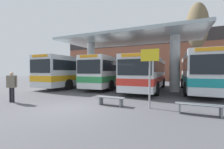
{
  "coord_description": "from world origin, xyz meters",
  "views": [
    {
      "loc": [
        4.97,
        -6.01,
        1.88
      ],
      "look_at": [
        0.0,
        4.71,
        1.6
      ],
      "focal_mm": 24.0,
      "sensor_mm": 36.0,
      "label": 1
    }
  ],
  "objects_px": {
    "info_sign_platform": "(150,66)",
    "waiting_bench_far_platform": "(111,99)",
    "poplar_tree_behind_left": "(197,26)",
    "transit_bus_far_right_bay": "(199,71)",
    "transit_bus_center_bay": "(112,71)",
    "transit_bus_left_bay": "(80,71)",
    "transit_bus_right_bay": "(148,72)",
    "pedestrian_waiting": "(12,84)",
    "waiting_bench_near_pillar": "(199,107)"
  },
  "relations": [
    {
      "from": "info_sign_platform",
      "to": "poplar_tree_behind_left",
      "type": "distance_m",
      "value": 16.47
    },
    {
      "from": "transit_bus_left_bay",
      "to": "pedestrian_waiting",
      "type": "relative_size",
      "value": 6.75
    },
    {
      "from": "transit_bus_far_right_bay",
      "to": "poplar_tree_behind_left",
      "type": "height_order",
      "value": "poplar_tree_behind_left"
    },
    {
      "from": "transit_bus_left_bay",
      "to": "waiting_bench_near_pillar",
      "type": "relative_size",
      "value": 6.43
    },
    {
      "from": "transit_bus_center_bay",
      "to": "pedestrian_waiting",
      "type": "distance_m",
      "value": 10.32
    },
    {
      "from": "transit_bus_right_bay",
      "to": "waiting_bench_far_platform",
      "type": "relative_size",
      "value": 6.96
    },
    {
      "from": "transit_bus_left_bay",
      "to": "transit_bus_right_bay",
      "type": "bearing_deg",
      "value": 174.55
    },
    {
      "from": "transit_bus_far_right_bay",
      "to": "waiting_bench_near_pillar",
      "type": "relative_size",
      "value": 5.46
    },
    {
      "from": "transit_bus_left_bay",
      "to": "waiting_bench_far_platform",
      "type": "relative_size",
      "value": 8.05
    },
    {
      "from": "transit_bus_left_bay",
      "to": "waiting_bench_near_pillar",
      "type": "distance_m",
      "value": 14.88
    },
    {
      "from": "transit_bus_center_bay",
      "to": "pedestrian_waiting",
      "type": "xyz_separation_m",
      "value": [
        -1.93,
        -10.12,
        -0.71
      ]
    },
    {
      "from": "transit_bus_right_bay",
      "to": "waiting_bench_far_platform",
      "type": "distance_m",
      "value": 7.72
    },
    {
      "from": "pedestrian_waiting",
      "to": "transit_bus_left_bay",
      "type": "bearing_deg",
      "value": 80.5
    },
    {
      "from": "transit_bus_center_bay",
      "to": "waiting_bench_near_pillar",
      "type": "bearing_deg",
      "value": 131.0
    },
    {
      "from": "info_sign_platform",
      "to": "transit_bus_left_bay",
      "type": "bearing_deg",
      "value": 142.6
    },
    {
      "from": "transit_bus_right_bay",
      "to": "poplar_tree_behind_left",
      "type": "relative_size",
      "value": 0.98
    },
    {
      "from": "waiting_bench_near_pillar",
      "to": "waiting_bench_far_platform",
      "type": "relative_size",
      "value": 1.25
    },
    {
      "from": "transit_bus_center_bay",
      "to": "waiting_bench_far_platform",
      "type": "bearing_deg",
      "value": 111.89
    },
    {
      "from": "transit_bus_center_bay",
      "to": "transit_bus_left_bay",
      "type": "bearing_deg",
      "value": 0.98
    },
    {
      "from": "transit_bus_right_bay",
      "to": "pedestrian_waiting",
      "type": "bearing_deg",
      "value": 54.64
    },
    {
      "from": "pedestrian_waiting",
      "to": "info_sign_platform",
      "type": "bearing_deg",
      "value": -8.91
    },
    {
      "from": "poplar_tree_behind_left",
      "to": "transit_bus_left_bay",
      "type": "bearing_deg",
      "value": -151.64
    },
    {
      "from": "transit_bus_far_right_bay",
      "to": "waiting_bench_far_platform",
      "type": "distance_m",
      "value": 9.6
    },
    {
      "from": "transit_bus_center_bay",
      "to": "transit_bus_right_bay",
      "type": "height_order",
      "value": "transit_bus_center_bay"
    },
    {
      "from": "info_sign_platform",
      "to": "waiting_bench_far_platform",
      "type": "bearing_deg",
      "value": -172.28
    },
    {
      "from": "transit_bus_far_right_bay",
      "to": "transit_bus_right_bay",
      "type": "bearing_deg",
      "value": 5.05
    },
    {
      "from": "pedestrian_waiting",
      "to": "transit_bus_far_right_bay",
      "type": "bearing_deg",
      "value": 19.32
    },
    {
      "from": "poplar_tree_behind_left",
      "to": "transit_bus_far_right_bay",
      "type": "bearing_deg",
      "value": -93.19
    },
    {
      "from": "waiting_bench_far_platform",
      "to": "pedestrian_waiting",
      "type": "relative_size",
      "value": 0.84
    },
    {
      "from": "transit_bus_left_bay",
      "to": "pedestrian_waiting",
      "type": "height_order",
      "value": "transit_bus_left_bay"
    },
    {
      "from": "transit_bus_far_right_bay",
      "to": "poplar_tree_behind_left",
      "type": "xyz_separation_m",
      "value": [
        0.41,
        7.28,
        5.93
      ]
    },
    {
      "from": "transit_bus_center_bay",
      "to": "transit_bus_far_right_bay",
      "type": "bearing_deg",
      "value": 175.47
    },
    {
      "from": "transit_bus_left_bay",
      "to": "pedestrian_waiting",
      "type": "xyz_separation_m",
      "value": [
        2.42,
        -9.83,
        -0.78
      ]
    },
    {
      "from": "transit_bus_center_bay",
      "to": "waiting_bench_near_pillar",
      "type": "relative_size",
      "value": 5.54
    },
    {
      "from": "transit_bus_left_bay",
      "to": "info_sign_platform",
      "type": "height_order",
      "value": "transit_bus_left_bay"
    },
    {
      "from": "transit_bus_center_bay",
      "to": "waiting_bench_far_platform",
      "type": "xyz_separation_m",
      "value": [
        3.85,
        -8.38,
        -1.49
      ]
    },
    {
      "from": "transit_bus_center_bay",
      "to": "transit_bus_right_bay",
      "type": "bearing_deg",
      "value": 166.64
    },
    {
      "from": "transit_bus_center_bay",
      "to": "poplar_tree_behind_left",
      "type": "distance_m",
      "value": 12.97
    },
    {
      "from": "transit_bus_left_bay",
      "to": "transit_bus_center_bay",
      "type": "height_order",
      "value": "transit_bus_left_bay"
    },
    {
      "from": "waiting_bench_near_pillar",
      "to": "transit_bus_center_bay",
      "type": "bearing_deg",
      "value": 133.77
    },
    {
      "from": "waiting_bench_near_pillar",
      "to": "transit_bus_right_bay",
      "type": "bearing_deg",
      "value": 116.27
    },
    {
      "from": "transit_bus_left_bay",
      "to": "poplar_tree_behind_left",
      "type": "xyz_separation_m",
      "value": [
        13.51,
        7.29,
        5.88
      ]
    },
    {
      "from": "poplar_tree_behind_left",
      "to": "transit_bus_right_bay",
      "type": "bearing_deg",
      "value": -121.94
    },
    {
      "from": "transit_bus_right_bay",
      "to": "info_sign_platform",
      "type": "relative_size",
      "value": 3.56
    },
    {
      "from": "waiting_bench_near_pillar",
      "to": "pedestrian_waiting",
      "type": "xyz_separation_m",
      "value": [
        -9.96,
        -1.73,
        0.76
      ]
    },
    {
      "from": "waiting_bench_far_platform",
      "to": "poplar_tree_behind_left",
      "type": "height_order",
      "value": "poplar_tree_behind_left"
    },
    {
      "from": "transit_bus_left_bay",
      "to": "poplar_tree_behind_left",
      "type": "distance_m",
      "value": 16.45
    },
    {
      "from": "transit_bus_left_bay",
      "to": "transit_bus_right_bay",
      "type": "xyz_separation_m",
      "value": [
        8.64,
        -0.52,
        -0.14
      ]
    },
    {
      "from": "transit_bus_right_bay",
      "to": "waiting_bench_near_pillar",
      "type": "distance_m",
      "value": 8.57
    },
    {
      "from": "transit_bus_right_bay",
      "to": "transit_bus_left_bay",
      "type": "bearing_deg",
      "value": -5.03
    }
  ]
}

